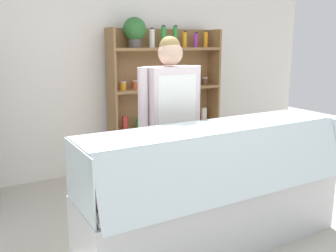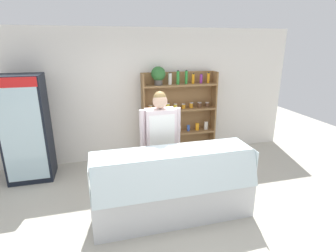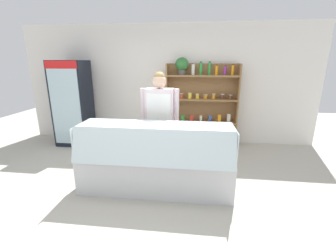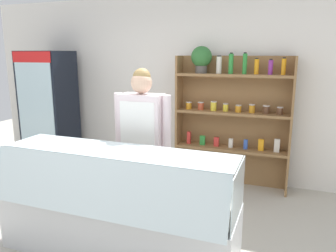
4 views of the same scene
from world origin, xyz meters
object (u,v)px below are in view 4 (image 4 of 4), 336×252
object	(u,v)px
drinks_fridge	(49,111)
deli_display_case	(117,222)
shop_clerk	(142,133)
shelving_unit	(228,108)

from	to	relation	value
drinks_fridge	deli_display_case	distance (m)	2.89
drinks_fridge	shop_clerk	bearing A→B (deg)	-27.21
shop_clerk	deli_display_case	bearing A→B (deg)	-87.90
deli_display_case	drinks_fridge	bearing A→B (deg)	141.24
drinks_fridge	deli_display_case	xyz separation A→B (m)	(2.20, -1.76, -0.64)
drinks_fridge	shelving_unit	bearing A→B (deg)	5.67
shop_clerk	shelving_unit	bearing A→B (deg)	64.44
shelving_unit	deli_display_case	distance (m)	2.29
drinks_fridge	shelving_unit	xyz separation A→B (m)	(2.84, 0.28, 0.17)
drinks_fridge	shelving_unit	size ratio (longest dim) A/B	0.97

